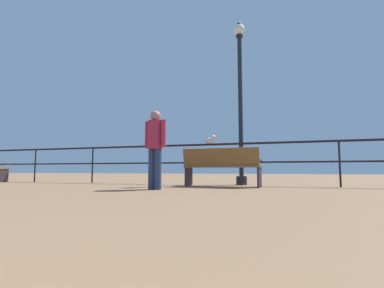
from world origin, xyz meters
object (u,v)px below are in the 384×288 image
seagull_on_rail (211,140)px  lamppost_center (240,92)px  bench_near_left (221,164)px  person_at_railing (155,144)px

seagull_on_rail → lamppost_center: bearing=26.2°
lamppost_center → seagull_on_rail: 1.53m
bench_near_left → lamppost_center: 2.23m
bench_near_left → lamppost_center: size_ratio=0.40×
bench_near_left → lamppost_center: lamppost_center is taller
bench_near_left → person_at_railing: (-1.05, -1.29, 0.39)m
bench_near_left → lamppost_center: bearing=74.6°
lamppost_center → person_at_railing: bearing=-119.7°
lamppost_center → person_at_railing: (-1.35, -2.36, -1.55)m
bench_near_left → person_at_railing: person_at_railing is taller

